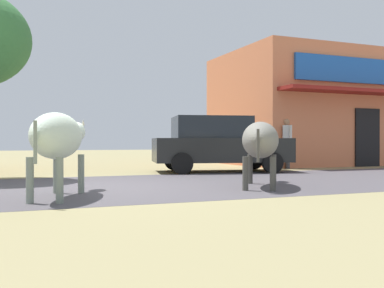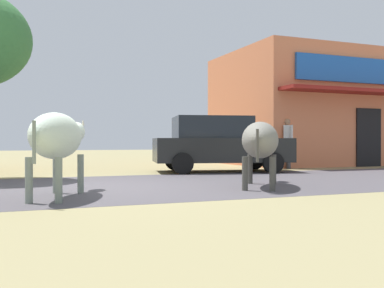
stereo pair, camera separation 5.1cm
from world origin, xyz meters
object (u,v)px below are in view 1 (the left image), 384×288
object	(u,v)px
parked_hatchback_car	(218,144)
pedestrian_by_shop	(286,139)
cow_far_dark	(261,141)
cow_near_brown	(59,137)

from	to	relation	value
parked_hatchback_car	pedestrian_by_shop	distance (m)	2.89
pedestrian_by_shop	cow_far_dark	bearing A→B (deg)	-128.21
parked_hatchback_car	pedestrian_by_shop	size ratio (longest dim) A/B	2.56
parked_hatchback_car	cow_far_dark	world-z (taller)	parked_hatchback_car
parked_hatchback_car	cow_far_dark	size ratio (longest dim) A/B	1.71
cow_near_brown	parked_hatchback_car	bearing A→B (deg)	43.03
cow_far_dark	parked_hatchback_car	bearing A→B (deg)	75.39
pedestrian_by_shop	parked_hatchback_car	bearing A→B (deg)	-167.68
parked_hatchback_car	cow_far_dark	bearing A→B (deg)	-104.61
cow_near_brown	pedestrian_by_shop	xyz separation A→B (m)	(7.88, 5.33, 0.01)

